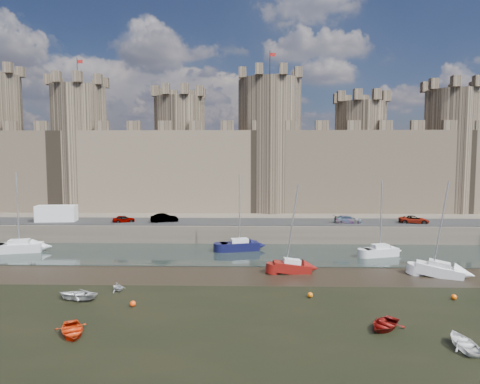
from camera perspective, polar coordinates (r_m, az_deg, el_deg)
The scene contains 24 objects.
ground at distance 30.86m, azimuth 4.08°, elevation -18.54°, with size 160.00×160.00×0.00m, color black.
seaweed_patch at distance 25.47m, azimuth 4.78°, elevation -23.90°, with size 70.00×34.00×0.01m, color black.
water_channel at distance 53.71m, azimuth 2.86°, elevation -8.28°, with size 160.00×12.00×0.08m, color black.
quay at distance 88.98m, azimuth 2.26°, elevation -2.24°, with size 160.00×60.00×2.50m, color #4C443A.
road at distance 63.05m, azimuth 2.63°, elevation -3.99°, with size 160.00×7.00×0.10m, color black.
castle at distance 76.29m, azimuth 1.95°, elevation 4.43°, with size 108.50×11.00×29.00m.
car_0 at distance 64.69m, azimuth -15.24°, elevation -3.49°, with size 1.27×3.16×1.08m, color gray.
car_1 at distance 63.53m, azimuth -10.05°, elevation -3.44°, with size 1.39×3.97×1.31m, color gray.
car_2 at distance 63.60m, azimuth 14.23°, elevation -3.57°, with size 1.63×4.02×1.17m, color gray.
car_3 at distance 66.38m, azimuth 22.18°, elevation -3.45°, with size 1.89×4.10×1.14m, color gray.
van at distance 68.60m, azimuth -23.28°, elevation -2.67°, with size 5.61×2.24×2.45m, color white.
sailboat_0 at distance 61.19m, azimuth -27.35°, elevation -6.48°, with size 5.76×3.38×10.11m.
sailboat_1 at distance 55.35m, azimuth -0.06°, elevation -7.10°, with size 5.20×3.00×9.79m.
sailboat_2 at distance 55.03m, azimuth 18.18°, elevation -7.43°, with size 4.56×2.82×9.19m.
sailboat_4 at distance 45.75m, azimuth 6.93°, elevation -9.80°, with size 4.09×1.92×9.26m.
sailboat_5 at distance 48.57m, azimuth 25.03°, elevation -9.35°, with size 4.84×3.32×9.73m.
dinghy_0 at distance 32.75m, azimuth -21.49°, elevation -16.87°, with size 2.14×0.62×2.99m, color red.
dinghy_2 at distance 32.11m, azimuth 27.69°, elevation -17.56°, with size 2.07×0.60×2.90m, color silver.
dinghy_3 at distance 41.02m, azimuth -15.98°, elevation -12.13°, with size 1.29×0.79×1.49m, color silver.
dinghy_4 at distance 33.27m, azimuth 18.71°, elevation -16.41°, with size 2.22×0.64×3.11m, color maroon.
dinghy_6 at distance 40.05m, azimuth -20.95°, elevation -12.72°, with size 2.55×0.74×3.58m, color silver.
buoy_0 at distance 36.95m, azimuth -14.10°, elevation -14.25°, with size 0.49×0.49×0.49m, color #FC410B.
buoy_1 at distance 38.51m, azimuth 9.34°, elevation -13.38°, with size 0.47×0.47×0.47m, color orange.
buoy_3 at distance 41.66m, azimuth 26.63°, elevation -12.42°, with size 0.48×0.48×0.48m, color #F3590A.
Camera 1 is at (-1.41, -28.28, 12.25)m, focal length 32.00 mm.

